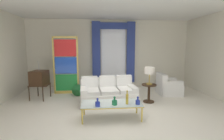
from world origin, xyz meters
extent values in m
plane|color=silver|center=(0.00, 0.00, 0.00)|extent=(16.00, 16.00, 0.00)
cube|color=silver|center=(0.00, 3.06, 1.50)|extent=(8.00, 0.12, 3.00)
cube|color=white|center=(0.00, 0.80, 3.02)|extent=(8.00, 7.60, 0.04)
cube|color=white|center=(0.18, 2.98, 1.55)|extent=(1.10, 0.02, 2.50)
cylinder|color=gold|center=(0.18, 2.90, 2.86)|extent=(2.00, 0.04, 0.04)
cube|color=navy|center=(-0.59, 2.88, 1.55)|extent=(0.36, 0.12, 2.70)
cube|color=navy|center=(0.95, 2.88, 1.55)|extent=(0.36, 0.12, 2.70)
cube|color=navy|center=(0.18, 2.88, 2.72)|extent=(1.80, 0.10, 0.28)
cube|color=white|center=(-0.20, 0.63, 0.19)|extent=(1.82, 1.07, 0.38)
cube|color=white|center=(-0.24, 1.00, 0.39)|extent=(1.75, 0.38, 0.78)
cube|color=white|center=(0.58, 0.71, 0.28)|extent=(0.29, 0.87, 0.56)
cube|color=white|center=(-0.98, 0.56, 0.28)|extent=(0.29, 0.87, 0.56)
cube|color=white|center=(0.38, 0.64, 0.44)|extent=(0.61, 0.79, 0.12)
cube|color=white|center=(0.35, 0.96, 0.66)|extent=(0.52, 0.19, 0.40)
cube|color=white|center=(-0.19, 0.59, 0.44)|extent=(0.61, 0.79, 0.12)
cube|color=white|center=(-0.23, 0.90, 0.66)|extent=(0.52, 0.19, 0.40)
cube|color=white|center=(-0.77, 0.53, 0.44)|extent=(0.61, 0.79, 0.12)
cube|color=white|center=(-0.80, 0.84, 0.66)|extent=(0.52, 0.19, 0.40)
cube|color=silver|center=(-0.19, -0.50, 0.40)|extent=(1.51, 0.62, 0.02)
cube|color=gold|center=(-0.19, -0.21, 0.38)|extent=(1.51, 0.04, 0.03)
cube|color=gold|center=(-0.19, -0.80, 0.38)|extent=(1.51, 0.04, 0.03)
cube|color=gold|center=(-0.93, -0.50, 0.38)|extent=(0.04, 0.62, 0.03)
cube|color=gold|center=(0.54, -0.50, 0.38)|extent=(0.04, 0.62, 0.03)
cylinder|color=gold|center=(-0.91, -0.23, 0.19)|extent=(0.04, 0.04, 0.38)
cylinder|color=gold|center=(0.52, -0.23, 0.19)|extent=(0.04, 0.04, 0.38)
cylinder|color=gold|center=(-0.91, -0.78, 0.19)|extent=(0.04, 0.04, 0.38)
cylinder|color=gold|center=(0.52, -0.78, 0.19)|extent=(0.04, 0.04, 0.38)
cylinder|color=#196B3D|center=(-0.13, -0.65, 0.47)|extent=(0.13, 0.13, 0.11)
cylinder|color=#196B3D|center=(-0.13, -0.65, 0.55)|extent=(0.05, 0.05, 0.05)
sphere|color=#196B3D|center=(-0.13, -0.65, 0.60)|extent=(0.06, 0.06, 0.06)
cylinder|color=navy|center=(-0.54, -0.72, 0.46)|extent=(0.12, 0.12, 0.11)
cylinder|color=navy|center=(-0.54, -0.72, 0.54)|extent=(0.04, 0.04, 0.05)
sphere|color=navy|center=(-0.54, -0.72, 0.59)|extent=(0.05, 0.05, 0.05)
cylinder|color=navy|center=(0.44, -0.67, 0.46)|extent=(0.11, 0.11, 0.10)
cylinder|color=navy|center=(0.44, -0.67, 0.54)|extent=(0.04, 0.04, 0.05)
sphere|color=navy|center=(0.44, -0.67, 0.59)|extent=(0.05, 0.05, 0.05)
cylinder|color=gold|center=(0.18, -0.63, 0.54)|extent=(0.07, 0.07, 0.25)
cylinder|color=gold|center=(0.18, -0.63, 0.69)|extent=(0.03, 0.03, 0.06)
sphere|color=gold|center=(0.18, -0.63, 0.74)|extent=(0.04, 0.04, 0.04)
cube|color=#382314|center=(-2.55, 1.33, 0.50)|extent=(0.62, 0.54, 0.03)
cylinder|color=#382314|center=(-2.83, 1.09, 0.25)|extent=(0.04, 0.04, 0.50)
cylinder|color=#382314|center=(-2.74, 1.64, 0.25)|extent=(0.04, 0.04, 0.50)
cylinder|color=#382314|center=(-2.36, 1.01, 0.25)|extent=(0.04, 0.04, 0.50)
cylinder|color=#382314|center=(-2.26, 1.56, 0.25)|extent=(0.04, 0.04, 0.50)
cube|color=#382314|center=(-2.55, 1.33, 0.76)|extent=(0.57, 0.63, 0.48)
cube|color=black|center=(-2.78, 1.37, 0.78)|extent=(0.08, 0.39, 0.30)
cylinder|color=gold|center=(-2.79, 1.29, 0.59)|extent=(0.02, 0.04, 0.04)
cylinder|color=gold|center=(-2.77, 1.44, 0.59)|extent=(0.02, 0.04, 0.04)
cylinder|color=silver|center=(-2.55, 1.33, 1.18)|extent=(0.03, 0.13, 0.34)
cylinder|color=silver|center=(-2.55, 1.33, 1.18)|extent=(0.03, 0.13, 0.34)
cube|color=white|center=(2.20, 1.48, 0.20)|extent=(0.85, 0.85, 0.40)
cube|color=white|center=(2.20, 1.48, 0.45)|extent=(0.73, 0.73, 0.10)
cube|color=white|center=(1.88, 1.50, 0.40)|extent=(0.25, 0.81, 0.80)
cube|color=white|center=(2.22, 1.80, 0.29)|extent=(0.75, 0.23, 0.58)
cube|color=white|center=(2.18, 1.16, 0.29)|extent=(0.75, 0.23, 0.58)
cube|color=gold|center=(-2.20, 1.94, 1.10)|extent=(0.05, 0.05, 2.20)
cube|color=gold|center=(-1.30, 1.94, 1.10)|extent=(0.05, 0.05, 2.20)
cube|color=gold|center=(-1.75, 1.94, 2.17)|extent=(0.90, 0.05, 0.06)
cube|color=gold|center=(-1.75, 1.94, 0.05)|extent=(0.90, 0.05, 0.10)
cube|color=#238E3D|center=(-1.75, 1.94, 0.43)|extent=(0.82, 0.02, 0.64)
cube|color=#1E47B7|center=(-1.75, 1.94, 1.10)|extent=(0.82, 0.02, 0.64)
cube|color=red|center=(-1.75, 1.94, 1.77)|extent=(0.82, 0.02, 0.64)
cylinder|color=beige|center=(-1.28, 1.62, 0.03)|extent=(0.16, 0.16, 0.06)
ellipsoid|color=#17458F|center=(-1.28, 1.62, 0.14)|extent=(0.18, 0.32, 0.20)
sphere|color=#17458F|center=(-1.28, 1.76, 0.25)|extent=(0.09, 0.09, 0.09)
cone|color=gold|center=(-1.28, 1.82, 0.25)|extent=(0.02, 0.04, 0.02)
cone|color=#257637|center=(-1.28, 1.44, 0.24)|extent=(0.44, 0.40, 0.50)
cylinder|color=#382314|center=(1.14, 0.66, 0.58)|extent=(0.48, 0.48, 0.03)
cylinder|color=#382314|center=(1.14, 0.66, 0.29)|extent=(0.08, 0.08, 0.55)
cylinder|color=#382314|center=(1.14, 0.66, 0.01)|extent=(0.36, 0.36, 0.03)
cylinder|color=#B29338|center=(1.14, 0.66, 0.61)|extent=(0.18, 0.18, 0.04)
cylinder|color=#B29338|center=(1.14, 0.66, 0.81)|extent=(0.03, 0.03, 0.36)
cylinder|color=silver|center=(1.14, 0.66, 1.05)|extent=(0.32, 0.32, 0.22)
camera|label=1|loc=(-0.53, -4.54, 1.82)|focal=26.73mm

